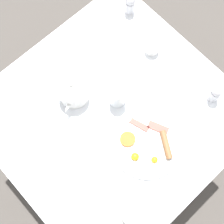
{
  "coord_description": "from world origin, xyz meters",
  "views": [
    {
      "loc": [
        -0.25,
        -0.27,
        1.98
      ],
      "look_at": [
        0.0,
        0.0,
        0.77
      ],
      "focal_mm": 50.0,
      "sensor_mm": 36.0,
      "label": 1
    }
  ],
  "objects": [
    {
      "name": "knife_by_plate",
      "position": [
        -0.34,
        -0.12,
        0.75
      ],
      "size": [
        0.18,
        0.1,
        0.0
      ],
      "rotation": [
        0.0,
        0.0,
        4.24
      ],
      "color": "silver",
      "rests_on": "table"
    },
    {
      "name": "water_glass_short",
      "position": [
        0.06,
        0.03,
        0.81
      ],
      "size": [
        0.07,
        0.07,
        0.12
      ],
      "color": "white",
      "rests_on": "table"
    },
    {
      "name": "teacup_with_saucer_left",
      "position": [
        -0.21,
        -0.35,
        0.78
      ],
      "size": [
        0.15,
        0.15,
        0.06
      ],
      "color": "white",
      "rests_on": "table"
    },
    {
      "name": "salt_grinder",
      "position": [
        0.35,
        -0.23,
        0.8
      ],
      "size": [
        0.04,
        0.04,
        0.1
      ],
      "color": "#BCBCC1",
      "rests_on": "table"
    },
    {
      "name": "creamer_jug",
      "position": [
        0.33,
        0.1,
        0.78
      ],
      "size": [
        0.09,
        0.06,
        0.06
      ],
      "color": "white",
      "rests_on": "table"
    },
    {
      "name": "teapot_near",
      "position": [
        -0.06,
        0.17,
        0.8
      ],
      "size": [
        0.19,
        0.13,
        0.13
      ],
      "rotation": [
        0.0,
        0.0,
        3.72
      ],
      "color": "white",
      "rests_on": "table"
    },
    {
      "name": "pepper_grinder",
      "position": [
        0.39,
        0.31,
        0.8
      ],
      "size": [
        0.04,
        0.04,
        0.1
      ],
      "color": "#BCBCC1",
      "rests_on": "table"
    },
    {
      "name": "breakfast_plate",
      "position": [
        0.02,
        -0.19,
        0.76
      ],
      "size": [
        0.29,
        0.29,
        0.04
      ],
      "color": "white",
      "rests_on": "table"
    },
    {
      "name": "table",
      "position": [
        0.0,
        0.0,
        0.67
      ],
      "size": [
        0.95,
        0.92,
        0.75
      ],
      "color": "silver",
      "rests_on": "ground_plane"
    },
    {
      "name": "spoon_for_tea",
      "position": [
        0.24,
        0.33,
        0.75
      ],
      "size": [
        0.16,
        0.04,
        0.0
      ],
      "rotation": [
        0.0,
        0.0,
        1.75
      ],
      "color": "silver",
      "rests_on": "table"
    },
    {
      "name": "ground_plane",
      "position": [
        0.0,
        0.0,
        0.0
      ],
      "size": [
        8.0,
        8.0,
        0.0
      ],
      "primitive_type": "plane",
      "color": "#4C4742"
    },
    {
      "name": "fork_by_plate",
      "position": [
        -0.32,
        0.25,
        0.75
      ],
      "size": [
        0.15,
        0.08,
        0.0
      ],
      "rotation": [
        0.0,
        0.0,
        1.99
      ],
      "color": "silver",
      "rests_on": "table"
    }
  ]
}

